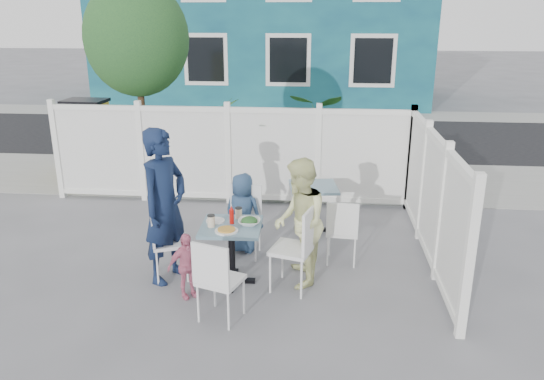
# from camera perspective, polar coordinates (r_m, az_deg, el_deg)

# --- Properties ---
(ground) EXTENTS (80.00, 80.00, 0.00)m
(ground) POSITION_cam_1_polar(r_m,az_deg,el_deg) (6.75, -8.90, -8.24)
(ground) COLOR slate
(near_sidewalk) EXTENTS (24.00, 2.60, 0.01)m
(near_sidewalk) POSITION_cam_1_polar(r_m,az_deg,el_deg) (10.21, -3.80, 1.38)
(near_sidewalk) COLOR gray
(near_sidewalk) RESTS_ON ground
(street) EXTENTS (24.00, 5.00, 0.01)m
(street) POSITION_cam_1_polar(r_m,az_deg,el_deg) (13.75, -1.37, 5.93)
(street) COLOR black
(street) RESTS_ON ground
(far_sidewalk) EXTENTS (24.00, 1.60, 0.01)m
(far_sidewalk) POSITION_cam_1_polar(r_m,az_deg,el_deg) (16.77, -0.12, 8.25)
(far_sidewalk) COLOR gray
(far_sidewalk) RESTS_ON ground
(building) EXTENTS (11.00, 6.00, 6.00)m
(building) POSITION_cam_1_polar(r_m,az_deg,el_deg) (19.93, -0.65, 18.56)
(building) COLOR navy
(building) RESTS_ON ground
(fence_back) EXTENTS (5.86, 0.08, 1.60)m
(fence_back) POSITION_cam_1_polar(r_m,az_deg,el_deg) (8.65, -4.70, 3.55)
(fence_back) COLOR white
(fence_back) RESTS_ON ground
(fence_right) EXTENTS (0.08, 3.66, 1.60)m
(fence_right) POSITION_cam_1_polar(r_m,az_deg,el_deg) (6.95, 16.81, -1.03)
(fence_right) COLOR white
(fence_right) RESTS_ON ground
(tree) EXTENTS (1.80, 1.62, 3.59)m
(tree) POSITION_cam_1_polar(r_m,az_deg,el_deg) (9.67, -14.38, 15.50)
(tree) COLOR #382316
(tree) RESTS_ON ground
(utility_cabinet) EXTENTS (0.76, 0.56, 1.36)m
(utility_cabinet) POSITION_cam_1_polar(r_m,az_deg,el_deg) (11.08, -19.11, 5.39)
(utility_cabinet) COLOR gold
(utility_cabinet) RESTS_ON ground
(potted_shrub_a) EXTENTS (1.03, 1.03, 1.62)m
(potted_shrub_a) POSITION_cam_1_polar(r_m,az_deg,el_deg) (9.36, -5.65, 4.85)
(potted_shrub_a) COLOR #1A4122
(potted_shrub_a) RESTS_ON ground
(potted_shrub_b) EXTENTS (1.68, 1.47, 1.81)m
(potted_shrub_b) POSITION_cam_1_polar(r_m,az_deg,el_deg) (9.08, 2.95, 5.08)
(potted_shrub_b) COLOR #1A4122
(potted_shrub_b) RESTS_ON ground
(main_table) EXTENTS (0.71, 0.71, 0.72)m
(main_table) POSITION_cam_1_polar(r_m,az_deg,el_deg) (6.12, -4.38, -5.20)
(main_table) COLOR #3D6378
(main_table) RESTS_ON ground
(spare_table) EXTENTS (0.74, 0.74, 0.69)m
(spare_table) POSITION_cam_1_polar(r_m,az_deg,el_deg) (7.55, 4.46, -0.67)
(spare_table) COLOR #3D6378
(spare_table) RESTS_ON ground
(chair_left) EXTENTS (0.53, 0.54, 0.93)m
(chair_left) POSITION_cam_1_polar(r_m,az_deg,el_deg) (6.35, -11.69, -4.85)
(chair_left) COLOR white
(chair_left) RESTS_ON ground
(chair_right) EXTENTS (0.55, 0.56, 1.00)m
(chair_right) POSITION_cam_1_polar(r_m,az_deg,el_deg) (5.94, 2.94, -5.67)
(chair_right) COLOR white
(chair_right) RESTS_ON ground
(chair_back) EXTENTS (0.43, 0.41, 0.91)m
(chair_back) POSITION_cam_1_polar(r_m,az_deg,el_deg) (6.86, -2.95, -2.73)
(chair_back) COLOR white
(chair_back) RESTS_ON ground
(chair_near) EXTENTS (0.52, 0.51, 0.90)m
(chair_near) POSITION_cam_1_polar(r_m,az_deg,el_deg) (5.38, -6.00, -9.16)
(chair_near) COLOR white
(chair_near) RESTS_ON ground
(chair_spare) EXTENTS (0.41, 0.40, 0.85)m
(chair_spare) POSITION_cam_1_polar(r_m,az_deg,el_deg) (6.62, 7.57, -4.03)
(chair_spare) COLOR white
(chair_spare) RESTS_ON ground
(man) EXTENTS (0.67, 0.78, 1.82)m
(man) POSITION_cam_1_polar(r_m,az_deg,el_deg) (6.20, -11.47, -1.71)
(man) COLOR #121E3D
(man) RESTS_ON ground
(woman) EXTENTS (0.63, 0.77, 1.50)m
(woman) POSITION_cam_1_polar(r_m,az_deg,el_deg) (6.03, 2.97, -3.58)
(woman) COLOR #CED653
(woman) RESTS_ON ground
(boy) EXTENTS (0.60, 0.48, 1.07)m
(boy) POSITION_cam_1_polar(r_m,az_deg,el_deg) (6.94, -3.15, -2.47)
(boy) COLOR navy
(boy) RESTS_ON ground
(toddler) EXTENTS (0.46, 0.42, 0.76)m
(toddler) POSITION_cam_1_polar(r_m,az_deg,el_deg) (5.96, -9.19, -8.03)
(toddler) COLOR #D66F8F
(toddler) RESTS_ON ground
(plate_main) EXTENTS (0.26, 0.26, 0.02)m
(plate_main) POSITION_cam_1_polar(r_m,az_deg,el_deg) (5.89, -4.92, -4.39)
(plate_main) COLOR white
(plate_main) RESTS_ON main_table
(plate_side) EXTENTS (0.22, 0.22, 0.02)m
(plate_side) POSITION_cam_1_polar(r_m,az_deg,el_deg) (6.18, -6.12, -3.31)
(plate_side) COLOR white
(plate_side) RESTS_ON main_table
(salad_bowl) EXTENTS (0.25, 0.25, 0.06)m
(salad_bowl) POSITION_cam_1_polar(r_m,az_deg,el_deg) (6.05, -2.46, -3.47)
(salad_bowl) COLOR white
(salad_bowl) RESTS_ON main_table
(coffee_cup_a) EXTENTS (0.09, 0.09, 0.13)m
(coffee_cup_a) POSITION_cam_1_polar(r_m,az_deg,el_deg) (6.01, -6.56, -3.37)
(coffee_cup_a) COLOR beige
(coffee_cup_a) RESTS_ON main_table
(coffee_cup_b) EXTENTS (0.08, 0.08, 0.12)m
(coffee_cup_b) POSITION_cam_1_polar(r_m,az_deg,el_deg) (6.23, -3.61, -2.52)
(coffee_cup_b) COLOR beige
(coffee_cup_b) RESTS_ON main_table
(ketchup_bottle) EXTENTS (0.05, 0.05, 0.17)m
(ketchup_bottle) POSITION_cam_1_polar(r_m,az_deg,el_deg) (6.07, -4.36, -2.87)
(ketchup_bottle) COLOR #B60E09
(ketchup_bottle) RESTS_ON main_table
(salt_shaker) EXTENTS (0.03, 0.03, 0.07)m
(salt_shaker) POSITION_cam_1_polar(r_m,az_deg,el_deg) (6.29, -4.48, -2.55)
(salt_shaker) COLOR white
(salt_shaker) RESTS_ON main_table
(pepper_shaker) EXTENTS (0.03, 0.03, 0.07)m
(pepper_shaker) POSITION_cam_1_polar(r_m,az_deg,el_deg) (6.26, -4.39, -2.66)
(pepper_shaker) COLOR black
(pepper_shaker) RESTS_ON main_table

